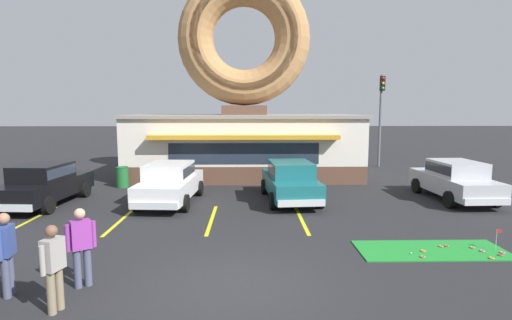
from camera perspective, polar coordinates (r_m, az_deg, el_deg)
The scene contains 27 objects.
ground_plane at distance 8.78m, azimuth -3.19°, elevation -17.33°, with size 160.00×160.00×0.00m, color #232326.
donut_shop_building at distance 21.93m, azimuth -1.68°, elevation 7.48°, with size 12.30×6.75×10.96m.
putting_mat at distance 11.56m, azimuth 23.76°, elevation -11.71°, with size 3.81×1.53×0.03m, color #1E842D.
mini_donut_near_left at distance 10.90m, azimuth 22.71°, elevation -12.64°, with size 0.13×0.13×0.04m, color #A5724C.
mini_donut_near_right at distance 11.88m, azimuth 24.93°, elevation -11.11°, with size 0.13×0.13×0.04m, color #A5724C.
mini_donut_mid_left at distance 11.90m, azimuth 31.55°, elevation -11.47°, with size 0.13×0.13×0.04m, color brown.
mini_donut_mid_centre at distance 11.97m, azimuth 25.57°, elevation -11.01°, with size 0.13×0.13×0.04m, color brown.
mini_donut_mid_right at distance 11.99m, azimuth 29.60°, elevation -11.22°, with size 0.13×0.13×0.04m, color #D8667F.
mini_donut_far_left at distance 12.10m, azimuth 31.74°, elevation -11.20°, with size 0.13×0.13×0.04m, color #D8667F.
mini_donut_far_centre at distance 12.14m, azimuth 28.53°, elevation -10.92°, with size 0.13×0.13×0.04m, color #A5724C.
mini_donut_far_right at distance 11.33m, azimuth 22.77°, elevation -11.87°, with size 0.13×0.13×0.04m, color #D17F47.
mini_donut_extra at distance 11.55m, azimuth 30.61°, elevation -11.97°, with size 0.13×0.13×0.04m, color #D17F47.
golf_ball at distance 11.05m, azimuth 21.27°, elevation -12.28°, with size 0.04×0.04×0.04m, color white.
putting_flag_pin at distance 12.20m, azimuth 31.29°, elevation -9.11°, with size 0.13×0.01×0.55m.
car_teal at distance 15.99m, azimuth 4.92°, elevation -2.78°, with size 2.23×4.67×1.60m.
car_black at distance 17.29m, azimuth -27.98°, elevation -2.86°, with size 2.21×4.66×1.60m.
car_white at distance 15.90m, azimuth -12.17°, elevation -2.98°, with size 2.21×4.66×1.60m.
car_silver at distance 18.01m, azimuth 26.49°, elevation -2.40°, with size 2.08×4.61×1.60m.
pedestrian_blue_sweater_man at distance 9.32m, azimuth -32.12°, elevation -10.88°, with size 0.29×0.59×1.67m.
pedestrian_clipboard_woman at distance 9.07m, azimuth -23.69°, elevation -10.90°, with size 0.51×0.41×1.66m.
pedestrian_crossing_woman at distance 8.23m, azimuth -26.95°, elevation -13.15°, with size 0.33×0.58×1.62m.
trash_bin at distance 19.79m, azimuth -18.56°, elevation -2.30°, with size 0.57×0.57×0.97m.
traffic_light_pole at distance 26.52m, azimuth 17.42°, elevation 7.05°, with size 0.28×0.47×5.80m.
parking_stripe_far_left at distance 15.30m, azimuth -29.54°, elevation -7.51°, with size 0.12×3.60×0.01m, color yellow.
parking_stripe_left at distance 14.14m, azimuth -18.68°, elevation -8.10°, with size 0.12×3.60×0.01m, color yellow.
parking_stripe_mid_left at distance 13.54m, azimuth -6.35°, elevation -8.43°, with size 0.12×3.60×0.01m, color yellow.
parking_stripe_centre at distance 13.60m, azimuth 6.47°, elevation -8.36°, with size 0.12×3.60×0.01m, color yellow.
Camera 1 is at (0.31, -7.98, 3.65)m, focal length 28.00 mm.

